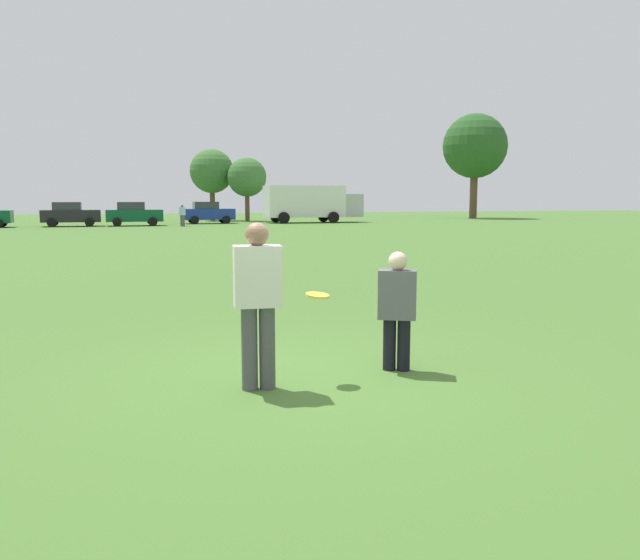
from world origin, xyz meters
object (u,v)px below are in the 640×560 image
at_px(traffic_cone, 258,275).
at_px(parked_car_mid_right, 70,214).
at_px(player_defender, 397,305).
at_px(player_thrower, 258,296).
at_px(parked_car_far_right, 208,212).
at_px(bystander_sideline_watcher, 182,214).
at_px(frisbee, 317,295).
at_px(parked_car_near_right, 134,214).
at_px(box_truck, 311,202).

relative_size(traffic_cone, parked_car_mid_right, 0.11).
distance_m(player_defender, parked_car_mid_right, 44.56).
relative_size(player_thrower, parked_car_far_right, 0.43).
bearing_deg(bystander_sideline_watcher, player_defender, -91.76).
height_order(frisbee, parked_car_near_right, parked_car_near_right).
bearing_deg(traffic_cone, parked_car_mid_right, 100.69).
distance_m(traffic_cone, parked_car_near_right, 35.77).
distance_m(player_thrower, traffic_cone, 8.60).
bearing_deg(frisbee, parked_car_mid_right, 97.37).
bearing_deg(traffic_cone, parked_car_far_right, 84.31).
bearing_deg(parked_car_near_right, traffic_cone, -86.44).
bearing_deg(frisbee, player_defender, 7.33).
relative_size(traffic_cone, parked_car_near_right, 0.11).
xyz_separation_m(player_thrower, traffic_cone, (1.76, 8.38, -0.79)).
height_order(player_defender, box_truck, box_truck).
bearing_deg(parked_car_far_right, parked_car_mid_right, -166.52).
distance_m(frisbee, box_truck, 48.24).
bearing_deg(bystander_sideline_watcher, frisbee, -93.18).
bearing_deg(parked_car_far_right, player_defender, -94.73).
relative_size(player_defender, parked_car_near_right, 0.34).
bearing_deg(traffic_cone, player_thrower, -101.89).
bearing_deg(parked_car_mid_right, bystander_sideline_watcher, -16.19).
xyz_separation_m(player_defender, parked_car_near_right, (-2.20, 43.82, 0.13)).
xyz_separation_m(parked_car_far_right, bystander_sideline_watcher, (-2.57, -4.88, 0.01)).
height_order(traffic_cone, bystander_sideline_watcher, bystander_sideline_watcher).
relative_size(box_truck, bystander_sideline_watcher, 5.18).
height_order(parked_car_mid_right, bystander_sideline_watcher, parked_car_mid_right).
bearing_deg(player_thrower, parked_car_far_right, 83.18).
relative_size(traffic_cone, box_truck, 0.06).
relative_size(player_defender, bystander_sideline_watcher, 0.87).
distance_m(player_thrower, frisbee, 0.72).
xyz_separation_m(parked_car_mid_right, parked_car_near_right, (4.56, -0.23, 0.00)).
xyz_separation_m(parked_car_near_right, box_truck, (14.95, 2.27, 0.83)).
distance_m(parked_car_near_right, parked_car_far_right, 6.66).
bearing_deg(bystander_sideline_watcher, traffic_cone, -92.15).
xyz_separation_m(player_thrower, player_defender, (1.74, 0.25, -0.22)).
bearing_deg(player_defender, traffic_cone, 89.84).
bearing_deg(parked_car_far_right, player_thrower, -96.82).
bearing_deg(parked_car_mid_right, parked_car_near_right, -2.90).
bearing_deg(traffic_cone, player_defender, -90.16).
bearing_deg(parked_car_near_right, parked_car_mid_right, 177.10).
relative_size(parked_car_mid_right, parked_car_near_right, 1.00).
height_order(parked_car_near_right, box_truck, box_truck).
relative_size(parked_car_near_right, bystander_sideline_watcher, 2.57).
distance_m(parked_car_mid_right, parked_car_near_right, 4.56).
relative_size(parked_car_mid_right, bystander_sideline_watcher, 2.57).
distance_m(parked_car_mid_right, parked_car_far_right, 10.91).
xyz_separation_m(player_defender, bystander_sideline_watcher, (1.28, 41.72, 0.13)).
xyz_separation_m(frisbee, traffic_cone, (1.06, 8.26, -0.75)).
bearing_deg(player_defender, frisbee, -172.67).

